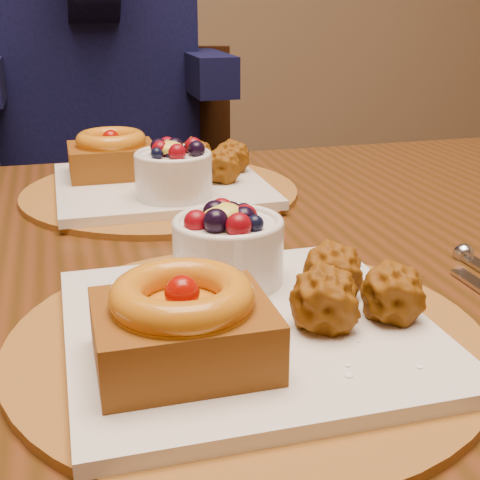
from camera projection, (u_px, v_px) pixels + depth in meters
name	position (u px, v px, depth m)	size (l,w,h in m)	color
dining_table	(194.00, 312.00, 0.76)	(1.60, 0.90, 0.76)	#3A220A
place_setting_near	(241.00, 308.00, 0.53)	(0.38, 0.38, 0.09)	#623412
place_setting_far	(158.00, 176.00, 0.92)	(0.38, 0.38, 0.09)	#623412
chair_far	(143.00, 216.00, 1.67)	(0.54, 0.54, 0.90)	black
diner	(90.00, 8.00, 1.54)	(0.57, 0.53, 0.93)	black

